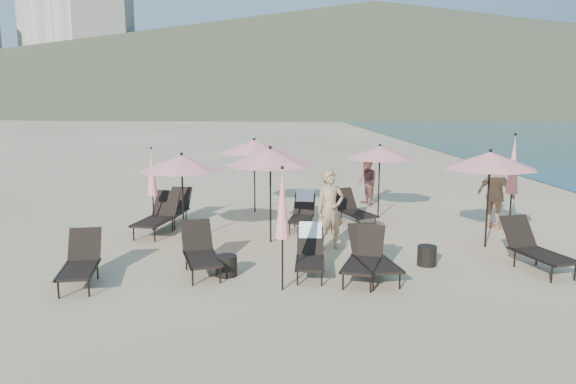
{
  "coord_description": "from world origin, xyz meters",
  "views": [
    {
      "loc": [
        -1.96,
        -11.32,
        3.6
      ],
      "look_at": [
        -1.26,
        3.5,
        1.1
      ],
      "focal_mm": 35.0,
      "sensor_mm": 36.0,
      "label": 1
    }
  ],
  "objects_px": {
    "lounger_9": "(353,209)",
    "umbrella_open_0": "(182,163)",
    "beachgoer_c": "(496,195)",
    "lounger_8": "(303,211)",
    "umbrella_closed_0": "(282,205)",
    "lounger_2": "(310,252)",
    "umbrella_open_1": "(270,157)",
    "lounger_1": "(200,251)",
    "lounger_3": "(364,257)",
    "umbrella_open_4": "(380,152)",
    "side_table_1": "(427,256)",
    "lounger_0": "(81,261)",
    "umbrella_closed_1": "(513,165)",
    "lounger_5": "(535,248)",
    "lounger_6": "(158,215)",
    "umbrella_open_3": "(254,147)",
    "lounger_7": "(174,208)",
    "beachgoer_b": "(367,182)",
    "lounger_4": "(373,255)",
    "side_table_0": "(226,266)",
    "umbrella_open_2": "(490,160)",
    "umbrella_closed_2": "(152,173)",
    "beachgoer_a": "(330,210)"
  },
  "relations": [
    {
      "from": "umbrella_open_2",
      "to": "umbrella_closed_0",
      "type": "xyz_separation_m",
      "value": [
        -5.06,
        -2.88,
        -0.48
      ]
    },
    {
      "from": "lounger_5",
      "to": "umbrella_closed_1",
      "type": "distance_m",
      "value": 3.14
    },
    {
      "from": "umbrella_open_4",
      "to": "side_table_1",
      "type": "relative_size",
      "value": 5.13
    },
    {
      "from": "lounger_8",
      "to": "umbrella_open_1",
      "type": "bearing_deg",
      "value": -110.26
    },
    {
      "from": "umbrella_open_3",
      "to": "lounger_8",
      "type": "bearing_deg",
      "value": -59.61
    },
    {
      "from": "side_table_0",
      "to": "beachgoer_a",
      "type": "relative_size",
      "value": 0.23
    },
    {
      "from": "lounger_8",
      "to": "umbrella_closed_0",
      "type": "relative_size",
      "value": 0.72
    },
    {
      "from": "lounger_1",
      "to": "umbrella_open_0",
      "type": "xyz_separation_m",
      "value": [
        -0.67,
        2.41,
        1.56
      ]
    },
    {
      "from": "lounger_7",
      "to": "beachgoer_c",
      "type": "height_order",
      "value": "beachgoer_c"
    },
    {
      "from": "lounger_3",
      "to": "umbrella_open_0",
      "type": "distance_m",
      "value": 5.22
    },
    {
      "from": "umbrella_closed_0",
      "to": "side_table_1",
      "type": "relative_size",
      "value": 5.43
    },
    {
      "from": "lounger_3",
      "to": "umbrella_open_0",
      "type": "bearing_deg",
      "value": 163.41
    },
    {
      "from": "lounger_0",
      "to": "lounger_3",
      "type": "xyz_separation_m",
      "value": [
        5.58,
        0.06,
        -0.0
      ]
    },
    {
      "from": "lounger_5",
      "to": "umbrella_open_0",
      "type": "relative_size",
      "value": 0.83
    },
    {
      "from": "lounger_8",
      "to": "beachgoer_b",
      "type": "distance_m",
      "value": 4.11
    },
    {
      "from": "umbrella_open_0",
      "to": "umbrella_open_4",
      "type": "height_order",
      "value": "umbrella_open_0"
    },
    {
      "from": "lounger_8",
      "to": "side_table_0",
      "type": "bearing_deg",
      "value": -102.52
    },
    {
      "from": "umbrella_open_0",
      "to": "beachgoer_c",
      "type": "xyz_separation_m",
      "value": [
        8.42,
        1.21,
        -1.06
      ]
    },
    {
      "from": "umbrella_closed_1",
      "to": "umbrella_open_2",
      "type": "bearing_deg",
      "value": -138.21
    },
    {
      "from": "umbrella_open_2",
      "to": "beachgoer_b",
      "type": "relative_size",
      "value": 1.5
    },
    {
      "from": "lounger_2",
      "to": "lounger_8",
      "type": "xyz_separation_m",
      "value": [
        0.14,
        4.06,
        0.02
      ]
    },
    {
      "from": "umbrella_open_1",
      "to": "umbrella_closed_2",
      "type": "bearing_deg",
      "value": 157.92
    },
    {
      "from": "umbrella_open_2",
      "to": "umbrella_open_4",
      "type": "bearing_deg",
      "value": 117.98
    },
    {
      "from": "lounger_2",
      "to": "lounger_4",
      "type": "xyz_separation_m",
      "value": [
        1.25,
        -0.32,
        -0.01
      ]
    },
    {
      "from": "beachgoer_b",
      "to": "umbrella_open_2",
      "type": "bearing_deg",
      "value": 3.35
    },
    {
      "from": "lounger_4",
      "to": "umbrella_closed_1",
      "type": "xyz_separation_m",
      "value": [
        4.18,
        3.06,
        1.44
      ]
    },
    {
      "from": "umbrella_closed_0",
      "to": "side_table_1",
      "type": "height_order",
      "value": "umbrella_closed_0"
    },
    {
      "from": "lounger_1",
      "to": "umbrella_open_3",
      "type": "bearing_deg",
      "value": 66.39
    },
    {
      "from": "umbrella_open_1",
      "to": "umbrella_open_0",
      "type": "bearing_deg",
      "value": -179.21
    },
    {
      "from": "lounger_2",
      "to": "lounger_3",
      "type": "distance_m",
      "value": 1.13
    },
    {
      "from": "lounger_2",
      "to": "lounger_6",
      "type": "distance_m",
      "value": 5.24
    },
    {
      "from": "umbrella_open_4",
      "to": "lounger_1",
      "type": "bearing_deg",
      "value": -132.37
    },
    {
      "from": "umbrella_open_4",
      "to": "umbrella_closed_1",
      "type": "distance_m",
      "value": 3.95
    },
    {
      "from": "lounger_6",
      "to": "side_table_1",
      "type": "bearing_deg",
      "value": -12.8
    },
    {
      "from": "beachgoer_b",
      "to": "beachgoer_c",
      "type": "relative_size",
      "value": 0.83
    },
    {
      "from": "lounger_0",
      "to": "side_table_1",
      "type": "xyz_separation_m",
      "value": [
        7.11,
        0.89,
        -0.23
      ]
    },
    {
      "from": "lounger_0",
      "to": "side_table_0",
      "type": "height_order",
      "value": "lounger_0"
    },
    {
      "from": "lounger_5",
      "to": "umbrella_closed_2",
      "type": "distance_m",
      "value": 9.58
    },
    {
      "from": "umbrella_closed_1",
      "to": "beachgoer_b",
      "type": "distance_m",
      "value": 5.56
    },
    {
      "from": "lounger_3",
      "to": "beachgoer_a",
      "type": "relative_size",
      "value": 0.94
    },
    {
      "from": "lounger_1",
      "to": "lounger_3",
      "type": "bearing_deg",
      "value": -23.47
    },
    {
      "from": "lounger_6",
      "to": "umbrella_closed_1",
      "type": "xyz_separation_m",
      "value": [
        9.2,
        -0.9,
        1.4
      ]
    },
    {
      "from": "side_table_1",
      "to": "lounger_9",
      "type": "bearing_deg",
      "value": 102.96
    },
    {
      "from": "lounger_4",
      "to": "umbrella_open_0",
      "type": "bearing_deg",
      "value": 137.29
    },
    {
      "from": "lounger_9",
      "to": "umbrella_open_0",
      "type": "bearing_deg",
      "value": -176.8
    },
    {
      "from": "lounger_9",
      "to": "umbrella_open_3",
      "type": "xyz_separation_m",
      "value": [
        -2.85,
        1.85,
        1.64
      ]
    },
    {
      "from": "umbrella_closed_1",
      "to": "beachgoer_b",
      "type": "bearing_deg",
      "value": 121.84
    },
    {
      "from": "beachgoer_b",
      "to": "lounger_4",
      "type": "bearing_deg",
      "value": -25.38
    },
    {
      "from": "umbrella_open_4",
      "to": "umbrella_closed_2",
      "type": "distance_m",
      "value": 6.68
    },
    {
      "from": "umbrella_closed_0",
      "to": "umbrella_closed_1",
      "type": "bearing_deg",
      "value": 31.83
    }
  ]
}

